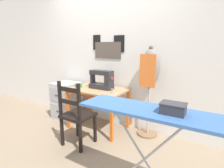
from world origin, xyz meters
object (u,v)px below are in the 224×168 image
Objects in this scene: fabric_bowl at (79,85)px; ironing_board at (146,114)px; wooden_chair at (77,115)px; sewing_machine at (103,80)px; storage_box at (173,108)px; filing_cabinet at (67,100)px; thread_spool_near_machine at (112,90)px; dress_form at (150,74)px; scissors at (113,93)px.

fabric_bowl is 1.85m from ironing_board.
ironing_board is at bearing -19.96° from wooden_chair.
storage_box is at bearing -38.02° from sewing_machine.
storage_box reaches higher than filing_cabinet.
sewing_machine is 10.88× the size of thread_spool_near_machine.
thread_spool_near_machine is 0.21× the size of storage_box.
sewing_machine is at bearing -167.29° from dress_form.
thread_spool_near_machine is 0.05× the size of filing_cabinet.
storage_box reaches higher than fabric_bowl.
ironing_board is at bearing -27.99° from filing_cabinet.
dress_form is (0.53, 0.23, 0.26)m from thread_spool_near_machine.
storage_box reaches higher than ironing_board.
fabric_bowl is at bearing -165.35° from sewing_machine.
filing_cabinet is 2.35m from ironing_board.
sewing_machine is 0.58× the size of filing_cabinet.
dress_form reaches higher than filing_cabinet.
wooden_chair is at bearing 160.04° from ironing_board.
wooden_chair is at bearing -90.70° from sewing_machine.
ironing_board is at bearing -47.03° from thread_spool_near_machine.
dress_form reaches higher than thread_spool_near_machine.
dress_form is at bearing 35.12° from scissors.
thread_spool_near_machine is 1.54m from storage_box.
sewing_machine is 3.06× the size of fabric_bowl.
ironing_board is (2.03, -1.08, 0.49)m from filing_cabinet.
scissors is (0.29, -0.15, -0.14)m from sewing_machine.
dress_form is at bearing 12.71° from sewing_machine.
storage_box is at bearing -63.54° from dress_form.
storage_box is (1.07, -0.91, 0.23)m from scissors.
sewing_machine is 0.78m from dress_form.
thread_spool_near_machine is 0.03× the size of dress_form.
fabric_bowl reaches higher than filing_cabinet.
wooden_chair is (0.42, -0.53, -0.29)m from fabric_bowl.
sewing_machine is at bearing 165.29° from thread_spool_near_machine.
scissors is at bearing -50.71° from thread_spool_near_machine.
fabric_bowl is 2.04m from storage_box.
fabric_bowl is 0.60m from filing_cabinet.
sewing_machine reaches higher than fabric_bowl.
ironing_board is (0.86, -0.91, 0.14)m from scissors.
filing_cabinet is (-1.17, 0.17, -0.35)m from scissors.
thread_spool_near_machine is at bearing -14.71° from sewing_machine.
ironing_board is (0.93, -1.00, 0.13)m from thread_spool_near_machine.
fabric_bowl is 0.73m from wooden_chair.
wooden_chair is 0.67× the size of dress_form.
filing_cabinet is at bearing 176.10° from thread_spool_near_machine.
filing_cabinet is at bearing 142.88° from wooden_chair.
storage_box reaches higher than thread_spool_near_machine.
fabric_bowl is at bearing 149.08° from ironing_board.
thread_spool_near_machine is 1.16m from filing_cabinet.
filing_cabinet is 1.74m from dress_form.
thread_spool_near_machine is 0.04× the size of wooden_chair.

